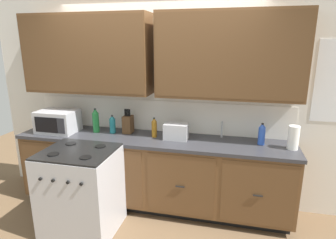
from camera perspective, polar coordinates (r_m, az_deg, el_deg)
The scene contains 13 objects.
ground_plane at distance 3.60m, azimuth -4.47°, elevation -19.23°, with size 8.30×8.30×0.00m, color brown.
wall_unit at distance 3.47m, azimuth -2.45°, elevation 9.31°, with size 4.52×0.40×2.60m.
counter_run at distance 3.61m, azimuth -3.12°, elevation -10.44°, with size 3.35×0.64×0.92m.
stove_range at distance 3.33m, azimuth -17.01°, elevation -13.51°, with size 0.76×0.68×0.95m.
microwave at distance 3.89m, azimuth -21.23°, elevation -0.33°, with size 0.48×0.37×0.28m.
toaster at distance 3.37m, azimuth 1.63°, elevation -2.40°, with size 0.28×0.18×0.19m.
knife_block at distance 3.64m, azimuth -8.03°, elevation -0.88°, with size 0.11×0.14×0.31m.
sink_faucet at distance 3.48m, azimuth 10.77°, elevation -1.99°, with size 0.02×0.02×0.20m, color #B2B5BA.
paper_towel_roll at distance 3.32m, azimuth 23.87°, elevation -3.35°, with size 0.12×0.12×0.26m, color white.
bottle_amber at distance 3.44m, azimuth -2.79°, elevation -1.64°, with size 0.06×0.06×0.24m.
bottle_teal at distance 3.66m, azimuth -11.09°, elevation -0.96°, with size 0.08×0.08×0.23m.
bottle_green at distance 3.73m, azimuth -14.30°, elevation -0.21°, with size 0.08×0.08×0.31m.
bottle_blue at distance 3.35m, azimuth 18.30°, elevation -2.80°, with size 0.08×0.08×0.25m.
Camera 1 is at (0.95, -2.82, 2.03)m, focal length 30.37 mm.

